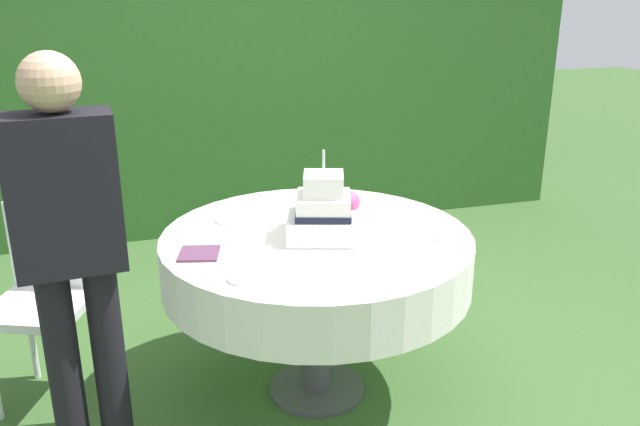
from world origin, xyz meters
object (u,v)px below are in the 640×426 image
wedding_cake (325,212)px  standing_person (71,247)px  serving_plate_far (447,239)px  napkin_stack (199,254)px  garden_chair (46,284)px  cake_table (317,259)px  serving_plate_left (231,220)px  serving_plate_near (243,278)px

wedding_cake → standing_person: 1.02m
serving_plate_far → napkin_stack: size_ratio=0.67×
wedding_cake → garden_chair: bearing=162.8°
cake_table → standing_person: bearing=-165.4°
serving_plate_left → napkin_stack: serving_plate_left is taller
serving_plate_far → standing_person: 1.47m
serving_plate_near → napkin_stack: 0.31m
standing_person → napkin_stack: bearing=19.9°
serving_plate_far → standing_person: (-1.47, -0.03, 0.14)m
napkin_stack → garden_chair: (-0.64, 0.43, -0.24)m
cake_table → garden_chair: 1.20m
serving_plate_near → napkin_stack: size_ratio=0.75×
napkin_stack → standing_person: 0.50m
cake_table → standing_person: standing_person is taller
serving_plate_left → wedding_cake: bearing=-39.7°
serving_plate_left → napkin_stack: bearing=-117.3°
serving_plate_left → standing_person: 0.84m
wedding_cake → garden_chair: size_ratio=0.42×
serving_plate_left → garden_chair: 0.86m
cake_table → napkin_stack: (-0.51, -0.09, 0.12)m
garden_chair → standing_person: bearing=-72.6°
wedding_cake → garden_chair: wedding_cake is taller
cake_table → serving_plate_far: serving_plate_far is taller
serving_plate_near → serving_plate_left: size_ratio=0.82×
wedding_cake → serving_plate_left: 0.47m
cake_table → serving_plate_far: bearing=-23.8°
serving_plate_near → cake_table: bearing=43.6°
cake_table → serving_plate_left: size_ratio=9.45×
cake_table → standing_person: 1.03m
napkin_stack → garden_chair: bearing=146.2°
wedding_cake → garden_chair: (-1.18, 0.36, -0.34)m
wedding_cake → cake_table: bearing=142.8°
serving_plate_near → serving_plate_far: 0.90m
cake_table → garden_chair: (-1.15, 0.34, -0.12)m
serving_plate_left → serving_plate_far: bearing=-30.8°
serving_plate_near → serving_plate_left: 0.64m
napkin_stack → garden_chair: 0.81m
serving_plate_far → serving_plate_left: bearing=149.2°
serving_plate_far → garden_chair: bearing=161.2°
wedding_cake → napkin_stack: (-0.54, -0.06, -0.10)m
wedding_cake → standing_person: (-0.99, -0.23, 0.05)m
serving_plate_far → serving_plate_left: same height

